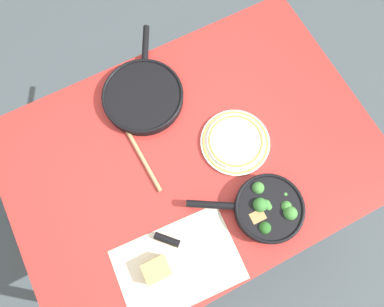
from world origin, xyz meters
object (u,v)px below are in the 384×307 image
(skillet_broccoli, at_px, (267,208))
(skillet_eggs, at_px, (143,96))
(cheese_block, at_px, (157,270))
(grater_knife, at_px, (178,244))
(dinner_plate_stack, at_px, (235,142))
(wooden_spoon, at_px, (132,139))

(skillet_broccoli, xyz_separation_m, skillet_eggs, (-0.19, 0.56, -0.01))
(cheese_block, bearing_deg, grater_knife, 24.47)
(dinner_plate_stack, bearing_deg, skillet_broccoli, -95.58)
(wooden_spoon, height_order, dinner_plate_stack, dinner_plate_stack)
(skillet_broccoli, xyz_separation_m, dinner_plate_stack, (0.02, 0.25, -0.02))
(skillet_broccoli, bearing_deg, wooden_spoon, -24.82)
(grater_knife, xyz_separation_m, dinner_plate_stack, (0.34, 0.22, 0.00))
(skillet_broccoli, height_order, dinner_plate_stack, skillet_broccoli)
(wooden_spoon, height_order, cheese_block, cheese_block)
(dinner_plate_stack, bearing_deg, grater_knife, -147.07)
(dinner_plate_stack, bearing_deg, cheese_block, -148.80)
(skillet_broccoli, distance_m, dinner_plate_stack, 0.25)
(grater_knife, bearing_deg, cheese_block, -108.96)
(skillet_eggs, xyz_separation_m, grater_knife, (-0.12, -0.53, -0.01))
(skillet_eggs, bearing_deg, wooden_spoon, 168.01)
(wooden_spoon, bearing_deg, cheese_block, 163.40)
(skillet_eggs, bearing_deg, grater_knife, -165.65)
(skillet_broccoli, height_order, grater_knife, skillet_broccoli)
(skillet_broccoli, bearing_deg, skillet_eggs, -40.58)
(skillet_broccoli, distance_m, wooden_spoon, 0.52)
(skillet_broccoli, relative_size, skillet_eggs, 0.84)
(cheese_block, distance_m, dinner_plate_stack, 0.50)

